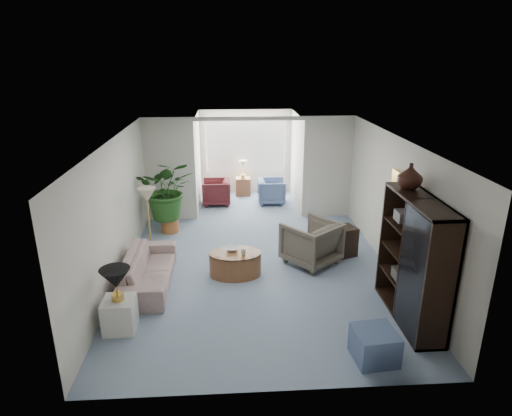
{
  "coord_description": "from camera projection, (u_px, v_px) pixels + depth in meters",
  "views": [
    {
      "loc": [
        -0.51,
        -7.29,
        3.89
      ],
      "look_at": [
        0.0,
        0.6,
        1.1
      ],
      "focal_mm": 30.95,
      "sensor_mm": 36.0,
      "label": 1
    }
  ],
  "objects": [
    {
      "name": "floor",
      "position": [
        258.0,
        274.0,
        8.19
      ],
      "size": [
        6.0,
        6.0,
        0.0
      ],
      "primitive_type": "plane",
      "color": "#8497AE",
      "rests_on": "ground"
    },
    {
      "name": "back_header",
      "position": [
        249.0,
        119.0,
        10.19
      ],
      "size": [
        2.6,
        0.12,
        0.1
      ],
      "primitive_type": "cube",
      "color": "silver",
      "rests_on": "back_pier_left"
    },
    {
      "name": "house_plant",
      "position": [
        167.0,
        189.0,
        9.83
      ],
      "size": [
        1.24,
        1.08,
        1.38
      ],
      "primitive_type": "imported",
      "color": "#22511B",
      "rests_on": "plant_pot"
    },
    {
      "name": "sunroom_table",
      "position": [
        243.0,
        187.0,
        12.68
      ],
      "size": [
        0.42,
        0.33,
        0.51
      ],
      "primitive_type": "cube",
      "rotation": [
        0.0,
        0.0,
        -0.02
      ],
      "color": "brown",
      "rests_on": "ground"
    },
    {
      "name": "side_table_dark",
      "position": [
        343.0,
        241.0,
        8.88
      ],
      "size": [
        0.6,
        0.54,
        0.6
      ],
      "primitive_type": "cube",
      "rotation": [
        0.0,
        0.0,
        0.33
      ],
      "color": "black",
      "rests_on": "ground"
    },
    {
      "name": "sofa",
      "position": [
        148.0,
        269.0,
        7.75
      ],
      "size": [
        0.79,
        1.99,
        0.58
      ],
      "primitive_type": "imported",
      "rotation": [
        0.0,
        0.0,
        1.58
      ],
      "color": "#B5A799",
      "rests_on": "ground"
    },
    {
      "name": "wingback_chair",
      "position": [
        311.0,
        243.0,
        8.52
      ],
      "size": [
        1.29,
        1.3,
        0.85
      ],
      "primitive_type": "imported",
      "rotation": [
        0.0,
        0.0,
        3.82
      ],
      "color": "#5F564B",
      "rests_on": "ground"
    },
    {
      "name": "entertainment_cabinet",
      "position": [
        414.0,
        260.0,
        6.57
      ],
      "size": [
        0.46,
        1.74,
        1.94
      ],
      "primitive_type": "cube",
      "color": "black",
      "rests_on": "ground"
    },
    {
      "name": "sunroom_chair_maroon",
      "position": [
        216.0,
        192.0,
        11.9
      ],
      "size": [
        0.76,
        0.74,
        0.68
      ],
      "primitive_type": "imported",
      "rotation": [
        0.0,
        0.0,
        -1.59
      ],
      "color": "#561D23",
      "rests_on": "ground"
    },
    {
      "name": "back_pier_left",
      "position": [
        170.0,
        170.0,
        10.48
      ],
      "size": [
        1.2,
        0.12,
        2.5
      ],
      "primitive_type": "cube",
      "color": "silver",
      "rests_on": "ground"
    },
    {
      "name": "window_blinds",
      "position": [
        246.0,
        145.0,
        12.57
      ],
      "size": [
        2.2,
        0.02,
        1.5
      ],
      "primitive_type": "cube",
      "color": "white"
    },
    {
      "name": "ottoman",
      "position": [
        375.0,
        345.0,
        5.86
      ],
      "size": [
        0.59,
        0.59,
        0.43
      ],
      "primitive_type": "cube",
      "rotation": [
        0.0,
        0.0,
        0.1
      ],
      "color": "slate",
      "rests_on": "ground"
    },
    {
      "name": "back_pier_right",
      "position": [
        328.0,
        168.0,
        10.71
      ],
      "size": [
        1.2,
        0.12,
        2.5
      ],
      "primitive_type": "cube",
      "color": "silver",
      "rests_on": "ground"
    },
    {
      "name": "coffee_bowl",
      "position": [
        232.0,
        249.0,
        8.11
      ],
      "size": [
        0.25,
        0.25,
        0.06
      ],
      "primitive_type": "imported",
      "rotation": [
        0.0,
        0.0,
        -0.06
      ],
      "color": "white",
      "rests_on": "coffee_table"
    },
    {
      "name": "sunroom_floor",
      "position": [
        248.0,
        203.0,
        12.04
      ],
      "size": [
        2.6,
        2.6,
        0.0
      ],
      "primitive_type": "plane",
      "color": "#8497AE",
      "rests_on": "ground"
    },
    {
      "name": "table_lamp",
      "position": [
        115.0,
        278.0,
        6.29
      ],
      "size": [
        0.44,
        0.44,
        0.3
      ],
      "primitive_type": "cone",
      "color": "black",
      "rests_on": "end_table"
    },
    {
      "name": "end_table",
      "position": [
        120.0,
        315.0,
        6.48
      ],
      "size": [
        0.46,
        0.46,
        0.5
      ],
      "primitive_type": "cube",
      "rotation": [
        0.0,
        0.0,
        0.01
      ],
      "color": "silver",
      "rests_on": "ground"
    },
    {
      "name": "plant_pot",
      "position": [
        170.0,
        225.0,
        10.12
      ],
      "size": [
        0.4,
        0.4,
        0.32
      ],
      "primitive_type": "cylinder",
      "color": "#A96231",
      "rests_on": "ground"
    },
    {
      "name": "coffee_cup",
      "position": [
        243.0,
        252.0,
        7.93
      ],
      "size": [
        0.11,
        0.11,
        0.1
      ],
      "primitive_type": "imported",
      "rotation": [
        0.0,
        0.0,
        -0.06
      ],
      "color": "beige",
      "rests_on": "coffee_table"
    },
    {
      "name": "sunroom_chair_blue",
      "position": [
        272.0,
        191.0,
        11.99
      ],
      "size": [
        0.74,
        0.72,
        0.67
      ],
      "primitive_type": "imported",
      "rotation": [
        0.0,
        0.0,
        1.55
      ],
      "color": "slate",
      "rests_on": "ground"
    },
    {
      "name": "cabinet_urn",
      "position": [
        410.0,
        176.0,
        6.65
      ],
      "size": [
        0.38,
        0.38,
        0.39
      ],
      "primitive_type": "imported",
      "color": "#321810",
      "rests_on": "entertainment_cabinet"
    },
    {
      "name": "floor_lamp",
      "position": [
        147.0,
        195.0,
        8.67
      ],
      "size": [
        0.36,
        0.36,
        0.28
      ],
      "primitive_type": "cone",
      "color": "beige",
      "rests_on": "ground"
    },
    {
      "name": "coffee_table",
      "position": [
        235.0,
        264.0,
        8.11
      ],
      "size": [
        1.0,
        1.0,
        0.45
      ],
      "primitive_type": "cylinder",
      "rotation": [
        0.0,
        0.0,
        -0.06
      ],
      "color": "brown",
      "rests_on": "ground"
    },
    {
      "name": "window_pane",
      "position": [
        246.0,
        145.0,
        12.6
      ],
      "size": [
        2.2,
        0.02,
        1.5
      ],
      "primitive_type": "cube",
      "color": "white"
    },
    {
      "name": "framed_picture",
      "position": [
        399.0,
        186.0,
        7.68
      ],
      "size": [
        0.04,
        0.5,
        0.4
      ],
      "primitive_type": "cube",
      "color": "#AC9D8A"
    },
    {
      "name": "shelf_clutter",
      "position": [
        415.0,
        256.0,
        6.42
      ],
      "size": [
        0.3,
        1.06,
        1.06
      ],
      "color": "#383432",
      "rests_on": "entertainment_cabinet"
    }
  ]
}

